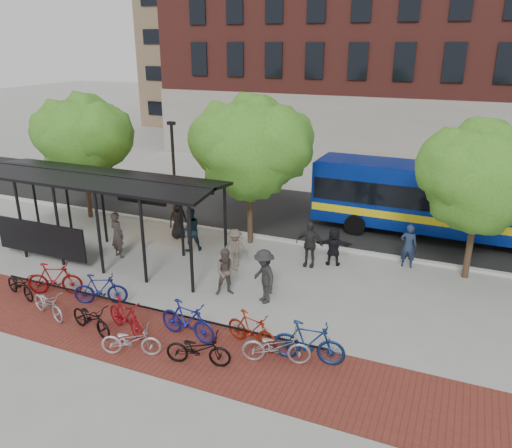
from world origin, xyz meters
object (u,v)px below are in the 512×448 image
at_px(bike_6, 131,340).
at_px(pedestrian_7, 408,246).
at_px(bike_1, 55,279).
at_px(pedestrian_3, 235,248).
at_px(bike_3, 101,289).
at_px(pedestrian_9, 264,276).
at_px(pedestrian_0, 178,219).
at_px(bike_9, 252,329).
at_px(bike_7, 187,320).
at_px(bike_5, 126,316).
at_px(bike_11, 309,342).
at_px(bike_0, 20,285).
at_px(pedestrian_1, 117,235).
at_px(tree_c, 484,174).
at_px(bike_10, 276,346).
at_px(bus_shelter, 95,187).
at_px(tree_a, 83,135).
at_px(bike_8, 198,349).
at_px(pedestrian_4, 309,244).
at_px(pedestrian_2, 190,230).
at_px(bike_4, 91,318).
at_px(pedestrian_5, 334,246).
at_px(tree_b, 252,144).
at_px(pedestrian_8, 227,272).
at_px(lamp_post_left, 174,173).
at_px(bus, 450,199).
at_px(bike_2, 48,304).

height_order(bike_6, pedestrian_7, pedestrian_7).
xyz_separation_m(bike_1, pedestrian_3, (4.89, 4.61, 0.20)).
relative_size(bike_3, pedestrian_9, 0.95).
xyz_separation_m(pedestrian_0, pedestrian_7, (10.10, 0.81, 0.00)).
bearing_deg(bike_9, bike_7, 115.86).
height_order(bike_5, bike_11, bike_11).
distance_m(bike_0, pedestrian_1, 4.38).
height_order(tree_c, bike_10, tree_c).
xyz_separation_m(bus_shelter, bike_9, (8.44, -3.64, -2.45)).
bearing_deg(tree_a, bike_8, -38.38).
relative_size(pedestrian_4, pedestrian_7, 1.04).
xyz_separation_m(bike_6, pedestrian_4, (2.87, 7.82, 0.48)).
relative_size(bike_11, pedestrian_4, 1.10).
distance_m(bike_0, pedestrian_2, 6.93).
bearing_deg(bike_6, pedestrian_1, 20.59).
bearing_deg(pedestrian_7, bike_9, 61.95).
distance_m(bus_shelter, bike_8, 9.33).
distance_m(bike_1, pedestrian_2, 5.89).
xyz_separation_m(bike_0, bike_9, (8.71, 0.41, 0.09)).
height_order(bike_4, bike_6, bike_4).
bearing_deg(tree_c, bike_0, -151.49).
bearing_deg(pedestrian_7, pedestrian_9, 46.49).
bearing_deg(bike_11, pedestrian_7, -18.85).
bearing_deg(bike_7, bus_shelter, 67.17).
bearing_deg(pedestrian_0, bike_11, -93.45).
relative_size(bike_1, pedestrian_3, 1.25).
distance_m(bus_shelter, pedestrian_5, 9.87).
bearing_deg(bike_4, bike_0, 92.47).
bearing_deg(tree_b, bike_9, -66.74).
bearing_deg(bike_1, pedestrian_4, -74.53).
bearing_deg(pedestrian_3, bike_10, -74.00).
height_order(bus_shelter, bike_6, bus_shelter).
bearing_deg(pedestrian_8, lamp_post_left, 105.75).
height_order(pedestrian_2, pedestrian_3, pedestrian_2).
bearing_deg(tree_a, bus_shelter, -45.40).
relative_size(pedestrian_0, pedestrian_2, 0.94).
distance_m(bike_6, pedestrian_2, 7.72).
relative_size(bike_1, bike_4, 1.07).
xyz_separation_m(pedestrian_7, pedestrian_9, (-4.18, -4.91, 0.07)).
xyz_separation_m(tree_c, bike_7, (-7.73, -7.86, -3.44)).
height_order(pedestrian_0, pedestrian_4, pedestrian_4).
relative_size(tree_b, pedestrian_2, 3.39).
bearing_deg(bike_4, bike_10, -67.43).
xyz_separation_m(tree_c, bike_3, (-11.56, -7.16, -3.50)).
bearing_deg(bus, bike_0, -137.30).
relative_size(tree_a, bike_9, 3.41).
xyz_separation_m(bike_4, bike_10, (5.81, 0.78, 0.03)).
relative_size(bike_3, bike_6, 1.05).
relative_size(bike_1, pedestrian_9, 1.02).
height_order(bike_2, bike_6, bike_2).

